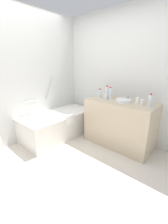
{
  "coord_description": "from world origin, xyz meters",
  "views": [
    {
      "loc": [
        -1.12,
        -1.49,
        1.5
      ],
      "look_at": [
        0.78,
        0.2,
        0.68
      ],
      "focal_mm": 23.69,
      "sensor_mm": 36.0,
      "label": 1
    }
  ],
  "objects_px": {
    "bathtub": "(60,123)",
    "drinking_glass_2": "(142,102)",
    "sink_faucet": "(128,99)",
    "drinking_glass_0": "(106,97)",
    "water_bottle_1": "(150,101)",
    "drinking_glass_1": "(138,101)",
    "sink_basin": "(124,101)",
    "water_bottle_0": "(107,92)",
    "water_bottle_2": "(100,93)",
    "water_bottle_3": "(110,93)"
  },
  "relations": [
    {
      "from": "sink_faucet",
      "to": "water_bottle_2",
      "type": "relative_size",
      "value": 0.83
    },
    {
      "from": "drinking_glass_2",
      "to": "water_bottle_1",
      "type": "bearing_deg",
      "value": -102.84
    },
    {
      "from": "water_bottle_2",
      "to": "drinking_glass_0",
      "type": "height_order",
      "value": "water_bottle_2"
    },
    {
      "from": "sink_faucet",
      "to": "drinking_glass_0",
      "type": "bearing_deg",
      "value": 118.77
    },
    {
      "from": "bathtub",
      "to": "drinking_glass_2",
      "type": "distance_m",
      "value": 1.74
    },
    {
      "from": "water_bottle_0",
      "to": "sink_basin",
      "type": "bearing_deg",
      "value": -97.59
    },
    {
      "from": "water_bottle_2",
      "to": "water_bottle_0",
      "type": "bearing_deg",
      "value": -73.06
    },
    {
      "from": "bathtub",
      "to": "water_bottle_1",
      "type": "bearing_deg",
      "value": -73.69
    },
    {
      "from": "drinking_glass_0",
      "to": "drinking_glass_1",
      "type": "height_order",
      "value": "drinking_glass_1"
    },
    {
      "from": "sink_faucet",
      "to": "bathtub",
      "type": "bearing_deg",
      "value": 119.54
    },
    {
      "from": "bathtub",
      "to": "drinking_glass_0",
      "type": "bearing_deg",
      "value": -60.14
    },
    {
      "from": "water_bottle_1",
      "to": "drinking_glass_1",
      "type": "relative_size",
      "value": 2.14
    },
    {
      "from": "drinking_glass_2",
      "to": "bathtub",
      "type": "bearing_deg",
      "value": 108.6
    },
    {
      "from": "sink_basin",
      "to": "drinking_glass_2",
      "type": "relative_size",
      "value": 3.07
    },
    {
      "from": "sink_basin",
      "to": "sink_faucet",
      "type": "xyz_separation_m",
      "value": [
        0.17,
        0.0,
        0.01
      ]
    },
    {
      "from": "water_bottle_1",
      "to": "drinking_glass_0",
      "type": "distance_m",
      "value": 0.82
    },
    {
      "from": "water_bottle_0",
      "to": "water_bottle_1",
      "type": "relative_size",
      "value": 1.18
    },
    {
      "from": "water_bottle_2",
      "to": "drinking_glass_2",
      "type": "height_order",
      "value": "water_bottle_2"
    },
    {
      "from": "water_bottle_3",
      "to": "drinking_glass_1",
      "type": "height_order",
      "value": "water_bottle_3"
    },
    {
      "from": "sink_basin",
      "to": "drinking_glass_0",
      "type": "relative_size",
      "value": 3.28
    },
    {
      "from": "water_bottle_1",
      "to": "sink_faucet",
      "type": "bearing_deg",
      "value": 66.9
    },
    {
      "from": "water_bottle_1",
      "to": "bathtub",
      "type": "bearing_deg",
      "value": 106.31
    },
    {
      "from": "bathtub",
      "to": "drinking_glass_2",
      "type": "height_order",
      "value": "bathtub"
    },
    {
      "from": "water_bottle_2",
      "to": "drinking_glass_0",
      "type": "distance_m",
      "value": 0.18
    },
    {
      "from": "water_bottle_1",
      "to": "water_bottle_2",
      "type": "relative_size",
      "value": 1.16
    },
    {
      "from": "bathtub",
      "to": "water_bottle_2",
      "type": "relative_size",
      "value": 8.71
    },
    {
      "from": "sink_faucet",
      "to": "water_bottle_1",
      "type": "xyz_separation_m",
      "value": [
        -0.2,
        -0.46,
        0.07
      ]
    },
    {
      "from": "sink_basin",
      "to": "drinking_glass_1",
      "type": "bearing_deg",
      "value": -73.6
    },
    {
      "from": "sink_basin",
      "to": "sink_faucet",
      "type": "bearing_deg",
      "value": 0.0
    },
    {
      "from": "water_bottle_2",
      "to": "water_bottle_3",
      "type": "height_order",
      "value": "water_bottle_3"
    },
    {
      "from": "water_bottle_1",
      "to": "drinking_glass_1",
      "type": "distance_m",
      "value": 0.25
    },
    {
      "from": "water_bottle_0",
      "to": "water_bottle_1",
      "type": "height_order",
      "value": "water_bottle_0"
    },
    {
      "from": "water_bottle_0",
      "to": "water_bottle_2",
      "type": "distance_m",
      "value": 0.15
    },
    {
      "from": "sink_basin",
      "to": "water_bottle_3",
      "type": "relative_size",
      "value": 1.18
    },
    {
      "from": "bathtub",
      "to": "drinking_glass_2",
      "type": "relative_size",
      "value": 17.55
    },
    {
      "from": "bathtub",
      "to": "water_bottle_2",
      "type": "bearing_deg",
      "value": -52.26
    },
    {
      "from": "water_bottle_1",
      "to": "drinking_glass_1",
      "type": "height_order",
      "value": "water_bottle_1"
    },
    {
      "from": "drinking_glass_0",
      "to": "drinking_glass_1",
      "type": "distance_m",
      "value": 0.59
    },
    {
      "from": "sink_basin",
      "to": "drinking_glass_2",
      "type": "height_order",
      "value": "drinking_glass_2"
    },
    {
      "from": "water_bottle_2",
      "to": "sink_basin",
      "type": "bearing_deg",
      "value": -91.11
    },
    {
      "from": "bathtub",
      "to": "drinking_glass_1",
      "type": "relative_size",
      "value": 16.05
    },
    {
      "from": "sink_basin",
      "to": "water_bottle_3",
      "type": "bearing_deg",
      "value": 84.62
    },
    {
      "from": "drinking_glass_0",
      "to": "drinking_glass_2",
      "type": "distance_m",
      "value": 0.69
    },
    {
      "from": "drinking_glass_1",
      "to": "water_bottle_3",
      "type": "bearing_deg",
      "value": 94.17
    },
    {
      "from": "bathtub",
      "to": "sink_faucet",
      "type": "bearing_deg",
      "value": -60.46
    },
    {
      "from": "bathtub",
      "to": "drinking_glass_0",
      "type": "relative_size",
      "value": 18.73
    },
    {
      "from": "sink_faucet",
      "to": "water_bottle_1",
      "type": "relative_size",
      "value": 0.71
    },
    {
      "from": "sink_basin",
      "to": "water_bottle_2",
      "type": "distance_m",
      "value": 0.53
    },
    {
      "from": "water_bottle_3",
      "to": "drinking_glass_1",
      "type": "relative_size",
      "value": 2.37
    },
    {
      "from": "bathtub",
      "to": "drinking_glass_2",
      "type": "bearing_deg",
      "value": -71.4
    }
  ]
}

